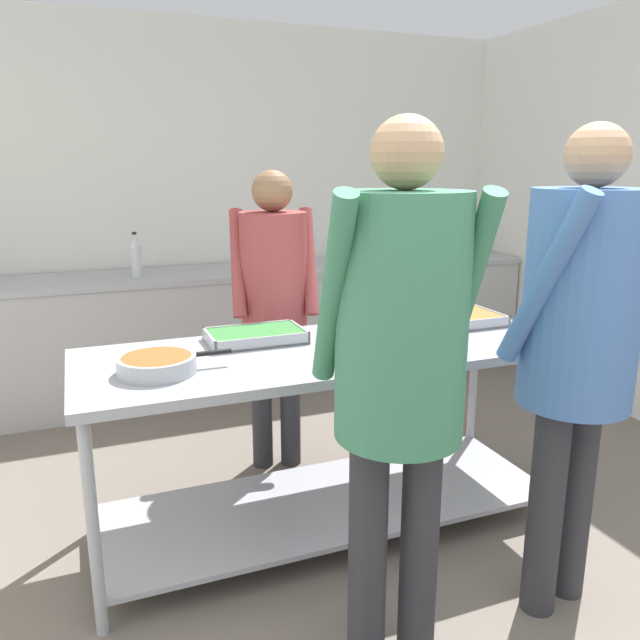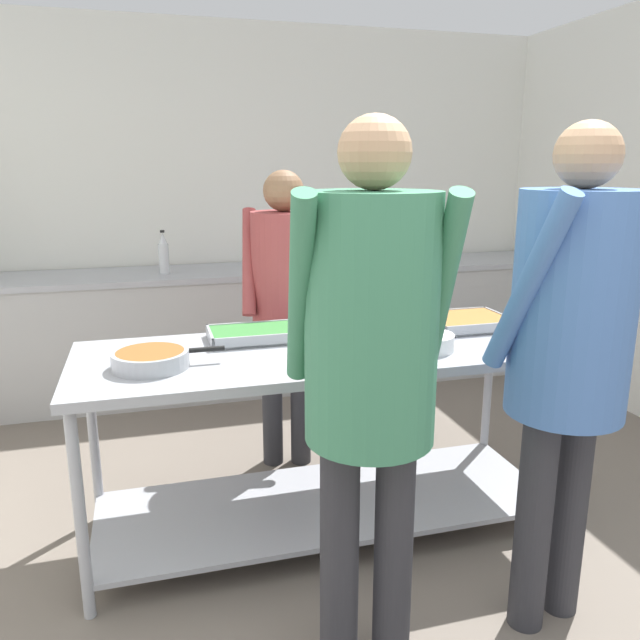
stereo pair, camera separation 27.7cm
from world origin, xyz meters
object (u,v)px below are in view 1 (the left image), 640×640
serving_tray_roast (256,336)px  guest_serving_right (579,327)px  sauce_pan (157,364)px  cook_behind_counter (274,290)px  broccoli_bowl (425,336)px  plate_stack (364,345)px  water_bottle (136,256)px  guest_serving_left (400,350)px  serving_tray_vegetables (457,318)px

serving_tray_roast → guest_serving_right: bearing=-48.2°
sauce_pan → cook_behind_counter: 1.04m
sauce_pan → broccoli_bowl: size_ratio=1.74×
plate_stack → water_bottle: water_bottle is taller
plate_stack → guest_serving_left: 0.73m
serving_tray_roast → broccoli_bowl: 0.75m
plate_stack → serving_tray_vegetables: (0.65, 0.29, -0.01)m
sauce_pan → water_bottle: water_bottle is taller
broccoli_bowl → serving_tray_vegetables: broccoli_bowl is taller
plate_stack → cook_behind_counter: 0.83m
serving_tray_roast → sauce_pan: bearing=-148.7°
broccoli_bowl → guest_serving_right: size_ratio=0.14×
plate_stack → serving_tray_roast: bearing=138.4°
broccoli_bowl → serving_tray_vegetables: size_ratio=0.64×
plate_stack → broccoli_bowl: (0.29, -0.01, 0.01)m
serving_tray_vegetables → guest_serving_left: bearing=-131.6°
serving_tray_vegetables → cook_behind_counter: (-0.79, 0.52, 0.10)m
plate_stack → guest_serving_right: 0.85m
sauce_pan → broccoli_bowl: (1.13, -0.06, 0.01)m
broccoli_bowl → guest_serving_left: 0.85m
guest_serving_right → water_bottle: (-1.23, 2.71, -0.05)m
sauce_pan → serving_tray_roast: 0.54m
serving_tray_vegetables → guest_serving_right: bearing=-98.5°
plate_stack → guest_serving_right: (0.51, -0.66, 0.19)m
guest_serving_right → cook_behind_counter: size_ratio=1.10×
broccoli_bowl → water_bottle: (-1.01, 2.06, 0.13)m
guest_serving_left → guest_serving_right: (0.71, 0.02, -0.00)m
serving_tray_roast → guest_serving_right: 1.35m
serving_tray_vegetables → water_bottle: size_ratio=1.32×
plate_stack → serving_tray_vegetables: size_ratio=0.65×
sauce_pan → guest_serving_left: 0.99m
serving_tray_roast → broccoli_bowl: bearing=-27.1°
broccoli_bowl → water_bottle: water_bottle is taller
guest_serving_right → guest_serving_left: bearing=-178.7°
serving_tray_vegetables → serving_tray_roast: bearing=177.4°
guest_serving_left → sauce_pan: bearing=131.4°
water_bottle → cook_behind_counter: bearing=-64.9°
cook_behind_counter → water_bottle: 1.37m
serving_tray_roast → guest_serving_right: guest_serving_right is taller
cook_behind_counter → plate_stack: bearing=-80.3°
guest_serving_right → plate_stack: bearing=127.8°
serving_tray_roast → plate_stack: 0.51m
serving_tray_vegetables → water_bottle: water_bottle is taller
cook_behind_counter → sauce_pan: bearing=-132.8°
plate_stack → serving_tray_vegetables: plate_stack is taller
broccoli_bowl → guest_serving_left: size_ratio=0.14×
serving_tray_roast → cook_behind_counter: 0.54m
guest_serving_left → water_bottle: 2.77m
sauce_pan → broccoli_bowl: broccoli_bowl is taller
guest_serving_right → sauce_pan: bearing=152.3°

